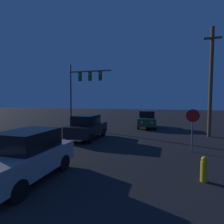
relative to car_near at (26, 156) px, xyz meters
The scene contains 7 objects.
car_near is the anchor object (origin of this frame).
car_mid 7.03m from the car_near, 94.98° to the left, with size 2.05×4.05×1.82m.
car_far 14.28m from the car_near, 76.21° to the left, with size 2.08×4.06×1.82m.
traffic_signal_mast 12.67m from the car_near, 105.48° to the left, with size 4.56×0.30×6.74m.
stop_sign 8.46m from the car_near, 39.37° to the left, with size 0.73×0.07×2.45m.
utility_pole 13.95m from the car_near, 50.22° to the left, with size 1.29×0.28×8.70m.
fire_hydrant 6.50m from the car_near, 13.82° to the left, with size 0.24×0.24×0.93m.
Camera 1 is at (3.01, 1.14, 2.93)m, focal length 28.00 mm.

